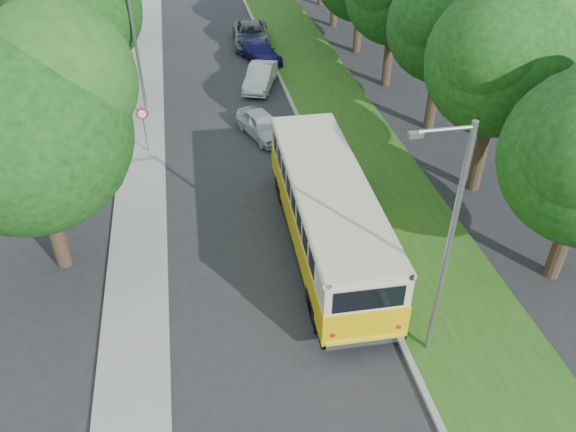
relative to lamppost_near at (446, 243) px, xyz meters
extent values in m
plane|color=#27272A|center=(-4.21, 2.50, -4.37)|extent=(120.00, 120.00, 0.00)
cube|color=gray|center=(-0.61, 7.50, -4.29)|extent=(0.20, 70.00, 0.15)
cube|color=#215516|center=(1.74, 7.50, -4.30)|extent=(4.50, 70.00, 0.13)
cube|color=gray|center=(-9.01, 7.50, -4.31)|extent=(2.20, 70.00, 0.12)
cylinder|color=#332319|center=(5.95, 2.50, -2.70)|extent=(0.56, 0.56, 3.35)
cylinder|color=#332319|center=(5.75, 8.50, -2.24)|extent=(0.56, 0.56, 4.26)
sphere|color=#0D3B0F|center=(5.75, 8.50, 1.54)|extent=(5.98, 5.98, 5.98)
sphere|color=#0D3B0F|center=(6.80, 9.10, 2.73)|extent=(4.49, 4.49, 4.49)
sphere|color=#0D3B0F|center=(4.86, 7.75, 2.29)|extent=(4.19, 4.19, 4.19)
cylinder|color=#332319|center=(6.08, 14.50, -2.39)|extent=(0.56, 0.56, 3.95)
sphere|color=#0D3B0F|center=(6.08, 14.50, 1.13)|extent=(5.61, 5.61, 5.61)
sphere|color=#0D3B0F|center=(5.24, 13.80, 1.83)|extent=(3.92, 3.92, 3.92)
cylinder|color=#332319|center=(5.69, 20.50, -2.44)|extent=(0.56, 0.56, 3.86)
cylinder|color=#332319|center=(5.59, 26.50, -2.58)|extent=(0.56, 0.56, 3.58)
cylinder|color=#332319|center=(5.46, 32.50, -2.53)|extent=(0.56, 0.56, 3.68)
cylinder|color=#332319|center=(-11.71, 6.50, -2.53)|extent=(0.56, 0.56, 3.68)
sphere|color=#0D3B0F|center=(-11.71, 6.50, 1.18)|extent=(6.80, 6.80, 6.80)
sphere|color=#0D3B0F|center=(-10.52, 7.18, 2.54)|extent=(5.10, 5.10, 5.10)
cylinder|color=#332319|center=(-11.71, 20.50, -2.53)|extent=(0.56, 0.56, 3.68)
sphere|color=#0D3B0F|center=(-11.71, 20.50, 1.18)|extent=(6.80, 6.80, 6.80)
cylinder|color=#332319|center=(-11.71, 32.50, -2.53)|extent=(0.56, 0.56, 3.68)
cylinder|color=gray|center=(0.09, 0.00, -0.37)|extent=(0.16, 0.16, 8.00)
cylinder|color=gray|center=(-0.61, 0.00, 3.48)|extent=(1.40, 0.10, 0.10)
cube|color=gray|center=(-1.36, 0.00, 3.41)|extent=(0.35, 0.16, 0.14)
cylinder|color=gray|center=(-8.81, 18.50, -0.62)|extent=(0.16, 0.16, 7.50)
cylinder|color=gray|center=(-8.71, 14.50, -3.12)|extent=(0.06, 0.06, 2.50)
cone|color=red|center=(-8.71, 14.46, -2.22)|extent=(0.56, 0.02, 0.56)
cone|color=white|center=(-8.71, 14.44, -2.22)|extent=(0.40, 0.02, 0.40)
imported|color=silver|center=(-2.85, 15.23, -3.72)|extent=(2.68, 4.08, 1.29)
imported|color=silver|center=(-2.00, 21.54, -3.68)|extent=(2.77, 4.41, 1.37)
imported|color=navy|center=(-1.35, 25.93, -3.74)|extent=(2.89, 4.67, 1.26)
imported|color=slate|center=(-1.51, 29.22, -3.61)|extent=(2.88, 5.63, 1.52)
camera|label=1|loc=(-6.45, -10.87, 9.53)|focal=35.00mm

